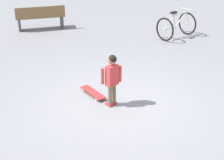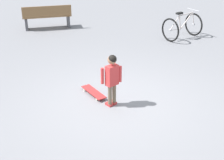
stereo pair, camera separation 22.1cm
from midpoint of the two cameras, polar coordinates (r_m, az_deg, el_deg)
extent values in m
plane|color=gray|center=(6.49, 2.19, -4.13)|extent=(50.00, 50.00, 0.00)
cylinder|color=brown|center=(6.28, 0.64, -2.70)|extent=(0.08, 0.08, 0.42)
cube|color=#B73333|center=(6.40, 0.44, -4.29)|extent=(0.14, 0.17, 0.05)
cylinder|color=brown|center=(6.34, 1.37, -2.38)|extent=(0.08, 0.08, 0.42)
cube|color=#B73333|center=(6.47, 1.17, -3.97)|extent=(0.14, 0.17, 0.05)
cube|color=#D13838|center=(6.13, 1.03, 0.83)|extent=(0.28, 0.24, 0.40)
cylinder|color=#D13838|center=(6.10, -0.67, 0.72)|extent=(0.06, 0.06, 0.32)
cylinder|color=#D13838|center=(6.18, 2.47, 1.06)|extent=(0.06, 0.06, 0.32)
sphere|color=#9E7051|center=(6.00, 1.06, 3.56)|extent=(0.17, 0.17, 0.17)
sphere|color=black|center=(5.99, 1.12, 3.66)|extent=(0.16, 0.16, 0.16)
cube|color=#B22D2D|center=(6.78, -2.31, -2.11)|extent=(0.58, 0.69, 0.02)
cube|color=#B7B7BC|center=(6.98, -3.39, -1.41)|extent=(0.11, 0.09, 0.02)
cube|color=#B7B7BC|center=(6.60, -1.17, -3.07)|extent=(0.11, 0.09, 0.02)
cylinder|color=beige|center=(6.95, -3.91, -1.73)|extent=(0.06, 0.06, 0.06)
cylinder|color=beige|center=(7.02, -2.86, -1.42)|extent=(0.06, 0.06, 0.06)
cylinder|color=beige|center=(6.57, -1.72, -3.42)|extent=(0.06, 0.06, 0.06)
cylinder|color=beige|center=(6.64, -0.62, -3.07)|extent=(0.06, 0.06, 0.06)
torus|color=black|center=(10.72, 14.70, 9.41)|extent=(0.45, 0.61, 0.71)
torus|color=black|center=(9.98, 10.82, 8.60)|extent=(0.45, 0.61, 0.71)
cylinder|color=#B7B7BC|center=(10.72, 14.70, 9.41)|extent=(0.08, 0.08, 0.06)
cylinder|color=#B7B7BC|center=(9.98, 10.82, 8.60)|extent=(0.08, 0.08, 0.06)
cylinder|color=silver|center=(10.42, 13.55, 10.07)|extent=(0.45, 0.33, 0.48)
cylinder|color=silver|center=(10.33, 13.48, 11.18)|extent=(0.51, 0.37, 0.06)
cylinder|color=silver|center=(10.20, 12.43, 9.91)|extent=(0.14, 0.11, 0.48)
cylinder|color=silver|center=(10.14, 11.67, 8.65)|extent=(0.37, 0.27, 0.08)
cylinder|color=silver|center=(10.05, 11.58, 9.78)|extent=(0.30, 0.22, 0.40)
cylinder|color=silver|center=(10.63, 14.64, 10.40)|extent=(0.13, 0.10, 0.41)
cube|color=black|center=(10.10, 12.38, 11.37)|extent=(0.24, 0.21, 0.05)
cylinder|color=#B7B7BC|center=(10.52, 14.63, 11.83)|extent=(0.28, 0.39, 0.02)
cube|color=brown|center=(11.29, -10.78, 11.06)|extent=(1.25, 1.58, 0.05)
cube|color=brown|center=(11.05, -10.79, 11.81)|extent=(0.91, 1.36, 0.32)
cube|color=#4C4C51|center=(11.41, -7.12, 10.19)|extent=(0.34, 0.26, 0.39)
cube|color=#4C4C51|center=(11.35, -14.24, 9.51)|extent=(0.34, 0.26, 0.39)
camera|label=1|loc=(0.11, -88.97, 0.50)|focal=52.12mm
camera|label=2|loc=(0.11, 91.03, -0.50)|focal=52.12mm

